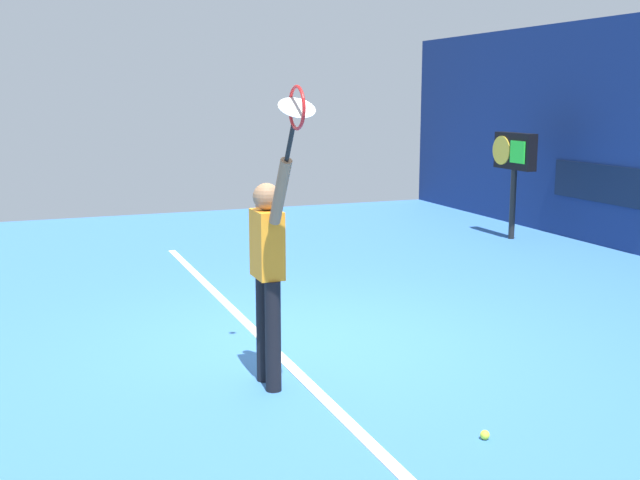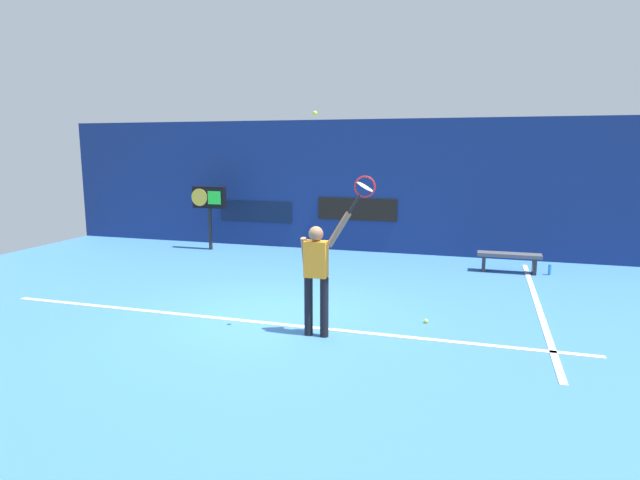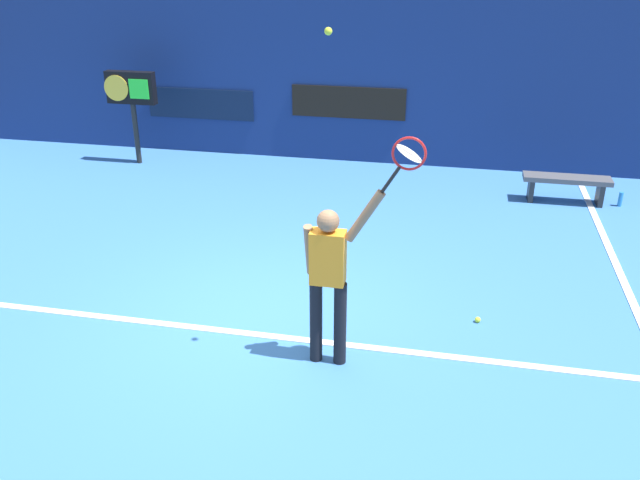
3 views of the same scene
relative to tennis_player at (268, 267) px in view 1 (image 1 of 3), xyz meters
The scene contains 7 objects.
ground_plane 1.55m from the tennis_player, 144.08° to the left, with size 18.00×18.00×0.00m, color #3870B2.
sponsor_banner_portside 7.86m from the tennis_player, 120.24° to the left, with size 2.20×0.03×0.60m, color #0C1933.
court_baseline 1.42m from the tennis_player, 162.17° to the left, with size 10.00×0.10×0.01m, color white.
tennis_player is the anchor object (origin of this frame).
tennis_racket 1.43m from the tennis_player, ahead, with size 0.46×0.27×0.61m.
scoreboard_clock 7.66m from the tennis_player, 130.26° to the left, with size 0.96×0.20×1.77m.
spare_ball 2.12m from the tennis_player, 35.39° to the left, with size 0.07×0.07×0.07m, color #CCE033.
Camera 1 is at (6.80, -2.53, 2.37)m, focal length 43.51 mm.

